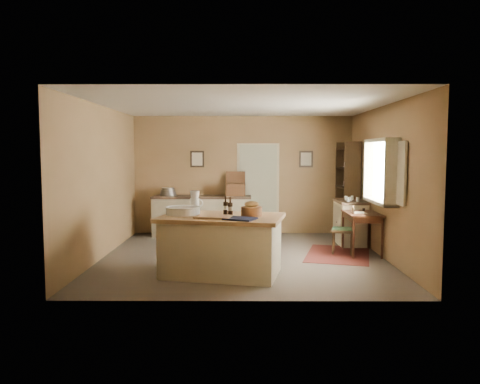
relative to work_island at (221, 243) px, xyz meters
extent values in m
plane|color=brown|center=(0.34, 1.19, -0.48)|extent=(5.00, 5.00, 0.00)
cube|color=#906F49|center=(0.34, 3.69, 0.87)|extent=(5.00, 0.10, 2.70)
cube|color=#906F49|center=(0.34, -1.31, 0.87)|extent=(5.00, 0.10, 2.70)
cube|color=#906F49|center=(-2.16, 1.19, 0.87)|extent=(0.10, 5.00, 2.70)
cube|color=#906F49|center=(2.84, 1.19, 0.87)|extent=(0.10, 5.00, 2.70)
plane|color=silver|center=(0.34, 1.19, 2.22)|extent=(5.00, 5.00, 0.00)
cube|color=#A4A68A|center=(0.69, 3.66, 0.57)|extent=(0.97, 0.06, 2.11)
cube|color=black|center=(-0.71, 3.67, 1.24)|extent=(0.32, 0.02, 0.38)
cube|color=beige|center=(-0.71, 3.66, 1.24)|extent=(0.24, 0.01, 0.30)
cube|color=black|center=(1.79, 3.67, 1.24)|extent=(0.32, 0.02, 0.38)
cube|color=beige|center=(1.79, 3.66, 1.24)|extent=(0.24, 0.01, 0.30)
cube|color=#B6B092|center=(2.71, 0.99, 0.54)|extent=(0.25, 1.32, 0.06)
cube|color=#B6B092|center=(2.71, 0.99, 1.60)|extent=(0.25, 1.32, 0.06)
cube|color=white|center=(2.83, 0.99, 1.07)|extent=(0.01, 1.20, 1.00)
cube|color=#B6B092|center=(2.80, 0.17, 1.07)|extent=(0.04, 0.35, 1.00)
cube|color=#B6B092|center=(2.80, 1.81, 1.07)|extent=(0.04, 0.35, 1.00)
cube|color=#B6B092|center=(0.01, 0.00, -0.06)|extent=(1.88, 1.39, 0.85)
cube|color=#996D46|center=(0.01, 0.00, 0.40)|extent=(2.03, 1.54, 0.06)
cylinder|color=white|center=(-0.60, 0.14, 0.48)|extent=(0.53, 0.53, 0.11)
cube|color=#996D46|center=(-0.09, -0.25, 0.44)|extent=(0.60, 0.47, 0.03)
cube|color=black|center=(0.30, -0.41, 0.44)|extent=(0.53, 0.48, 0.02)
cylinder|color=brown|center=(0.47, -0.04, 0.50)|extent=(0.32, 0.32, 0.14)
cylinder|color=black|center=(0.07, 0.11, 0.57)|extent=(0.07, 0.07, 0.29)
cylinder|color=black|center=(0.14, -0.01, 0.57)|extent=(0.07, 0.07, 0.29)
cube|color=#B6B092|center=(-0.59, 3.39, -0.06)|extent=(2.17, 0.60, 0.85)
cube|color=#332319|center=(-0.59, 3.39, 0.39)|extent=(2.21, 0.63, 0.05)
cube|color=#452916|center=(0.17, 3.39, 0.56)|extent=(0.43, 0.33, 0.28)
cylinder|color=#59544F|center=(-1.35, 3.39, 0.51)|extent=(0.37, 0.37, 0.18)
cube|color=#541D18|center=(2.09, 1.39, -0.48)|extent=(1.47, 1.83, 0.01)
cube|color=#33190F|center=(2.54, 1.49, 0.27)|extent=(0.59, 0.96, 0.03)
cube|color=#33190F|center=(2.54, 1.49, 0.20)|extent=(0.53, 0.90, 0.10)
cube|color=silver|center=(2.49, 1.49, 0.29)|extent=(0.22, 0.30, 0.01)
cylinder|color=black|center=(2.64, 1.76, 0.31)|extent=(0.05, 0.05, 0.05)
cylinder|color=#33190F|center=(2.29, 1.05, -0.12)|extent=(0.04, 0.04, 0.72)
cylinder|color=#33190F|center=(2.79, 1.05, -0.12)|extent=(0.04, 0.04, 0.72)
cylinder|color=#33190F|center=(2.29, 1.93, -0.12)|extent=(0.04, 0.04, 0.72)
cylinder|color=#33190F|center=(2.79, 1.93, -0.12)|extent=(0.04, 0.04, 0.72)
cube|color=#B6B092|center=(2.54, 2.41, -0.06)|extent=(0.52, 0.94, 0.85)
cube|color=#332319|center=(2.54, 2.41, 0.39)|extent=(0.55, 0.98, 0.05)
cylinder|color=silver|center=(2.51, 2.27, 0.46)|extent=(0.23, 0.23, 0.09)
cube|color=black|center=(2.65, 2.74, 0.57)|extent=(0.36, 0.04, 2.10)
cube|color=black|center=(2.65, 3.65, 0.57)|extent=(0.36, 0.04, 2.10)
cube|color=black|center=(2.82, 3.19, 0.57)|extent=(0.02, 0.95, 2.10)
cube|color=black|center=(2.65, 3.19, -0.43)|extent=(0.36, 0.91, 0.03)
cube|color=black|center=(2.65, 3.19, 0.10)|extent=(0.36, 0.91, 0.03)
cube|color=black|center=(2.65, 3.19, 0.62)|extent=(0.36, 0.91, 0.03)
cube|color=black|center=(2.65, 3.19, 1.04)|extent=(0.36, 0.91, 0.03)
cube|color=black|center=(2.65, 3.19, 1.46)|extent=(0.36, 0.91, 0.03)
cylinder|color=white|center=(2.65, 3.19, 0.68)|extent=(0.12, 0.12, 0.11)
camera|label=1|loc=(0.33, -7.07, 1.39)|focal=35.00mm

